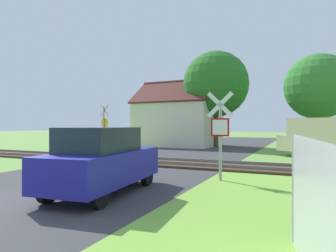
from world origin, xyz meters
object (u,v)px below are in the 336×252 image
Objects in this scene: crossing_sign_far at (104,124)px; tree_center at (216,84)px; parked_car at (103,160)px; house at (178,122)px; mail_truck at (329,136)px; fence_panel at (318,235)px; stop_sign_near at (220,130)px; tree_right at (318,87)px.

tree_center is at bearing 75.49° from crossing_sign_far.
crossing_sign_far is 0.78× the size of parked_car.
crossing_sign_far is at bearing 120.40° from parked_car.
parked_car is at bearing -71.44° from house.
house is 4.75m from tree_center.
mail_truck is 1.24× the size of parked_car.
mail_truck is at bearing 25.22° from crossing_sign_far.
stop_sign_near is at bearing 14.30° from fence_panel.
tree_center is at bearing 10.55° from fence_panel.
crossing_sign_far is (-9.08, 5.95, 0.23)m from stop_sign_near.
stop_sign_near is 0.42× the size of tree_right.
tree_right is (3.52, 14.92, 3.01)m from stop_sign_near.
mail_truck is at bearing 56.48° from parked_car.
mail_truck is at bearing -118.95° from stop_sign_near.
tree_right is at bearing 66.08° from parked_car.
house reaches higher than mail_truck.
mail_truck is at bearing -38.62° from tree_center.
house is 24.27m from fence_panel.
house is at bearing 91.28° from mail_truck.
stop_sign_near is at bearing -19.63° from crossing_sign_far.
tree_center is 1.91× the size of fence_panel.
parked_car is at bearing 47.47° from fence_panel.
house is at bearing 100.40° from parked_car.
house reaches higher than stop_sign_near.
mail_truck is at bearing -27.36° from house.
tree_right reaches higher than stop_sign_near.
tree_right is (11.24, -0.23, 2.59)m from house.
stop_sign_near is 15.62m from tree_right.
tree_right is at bearing 49.09° from crossing_sign_far.
tree_center is at bearing -79.43° from stop_sign_near.
tree_right is (12.59, 8.97, 2.78)m from crossing_sign_far.
tree_right is at bearing -0.53° from tree_center.
tree_center is at bearing -0.22° from house.
tree_center is 23.26m from fence_panel.
stop_sign_near is at bearing 47.05° from parked_car.
parked_car is (1.84, -18.16, -4.43)m from tree_center.
crossing_sign_far is 15.71m from tree_right.
mail_truck is 13.28m from parked_car.
parked_car is 0.98× the size of fence_panel.
tree_center is (4.83, 9.04, 3.42)m from crossing_sign_far.
tree_center reaches higher than mail_truck.
house is 1.03× the size of tree_right.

